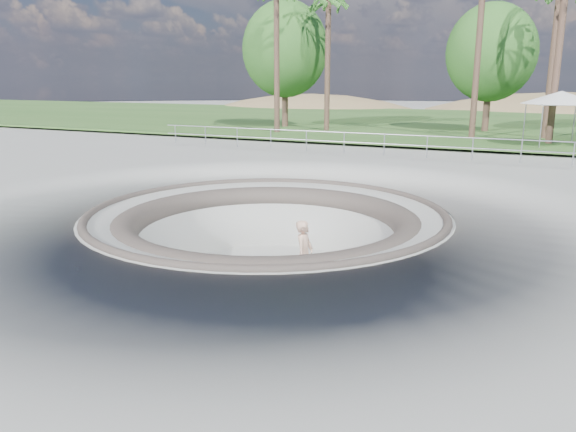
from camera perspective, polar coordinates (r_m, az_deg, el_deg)
The scene contains 11 objects.
ground at distance 16.04m, azimuth -2.14°, elevation 0.43°, with size 180.00×180.00×0.00m, color gray.
skate_bowl at distance 16.56m, azimuth -2.08°, elevation -5.75°, with size 14.00×14.00×4.10m.
grass_strip at distance 48.50m, azimuth 16.93°, elevation 9.08°, with size 180.00×36.00×0.12m.
distant_hills at distance 71.90m, azimuth 22.36°, elevation 4.17°, with size 103.20×45.00×28.60m.
safety_railing at distance 26.99m, azimuth 9.75°, elevation 7.18°, with size 25.00×0.06×1.03m.
skateboard at distance 15.32m, azimuth 1.63°, elevation -7.44°, with size 0.75×0.34×0.08m.
skater at distance 15.00m, azimuth 1.65°, elevation -4.02°, with size 0.69×0.45×1.89m, color #D6A68A.
canopy_white at distance 32.97m, azimuth 26.00°, elevation 10.75°, with size 5.21×5.21×2.81m.
palm_b at distance 38.94m, azimuth 4.15°, elevation 20.84°, with size 2.60×2.60×9.67m.
bushy_tree_left at distance 41.69m, azimuth -0.31°, elevation 16.58°, with size 6.22×5.65×8.97m.
bushy_tree_mid at distance 40.20m, azimuth 19.93°, elevation 15.34°, with size 5.78×5.26×8.34m.
Camera 1 is at (7.21, -13.84, 3.70)m, focal length 35.00 mm.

